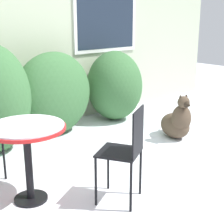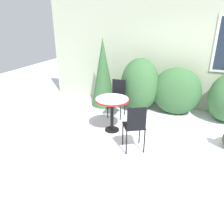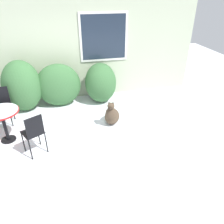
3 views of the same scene
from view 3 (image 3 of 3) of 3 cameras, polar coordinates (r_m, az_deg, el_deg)
name	(u,v)px [view 3 (image 3 of 3)]	position (r m, az deg, el deg)	size (l,w,h in m)	color
ground_plane	(70,138)	(5.11, -10.83, -6.71)	(16.00, 16.00, 0.00)	white
house_wall	(63,51)	(6.52, -12.58, 15.31)	(8.00, 0.10, 2.82)	#B2BC9E
shrub_left	(22,86)	(6.32, -22.44, 6.25)	(1.01, 0.90, 1.41)	#386638
shrub_middle	(59,85)	(6.31, -13.74, 6.79)	(1.22, 0.67, 1.23)	#386638
shrub_right	(101,83)	(6.40, -2.98, 7.62)	(0.90, 0.96, 1.16)	#386638
patio_table	(2,116)	(5.17, -26.83, -0.94)	(0.73, 0.73, 0.76)	black
patio_chair_near_table	(2,104)	(5.95, -26.71, 1.95)	(0.38, 0.38, 0.93)	black
patio_chair_far_side	(34,132)	(4.56, -19.77, -5.00)	(0.51, 0.51, 0.93)	black
dog	(112,115)	(5.41, -0.07, -0.85)	(0.53, 0.71, 0.67)	#4C3D2D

